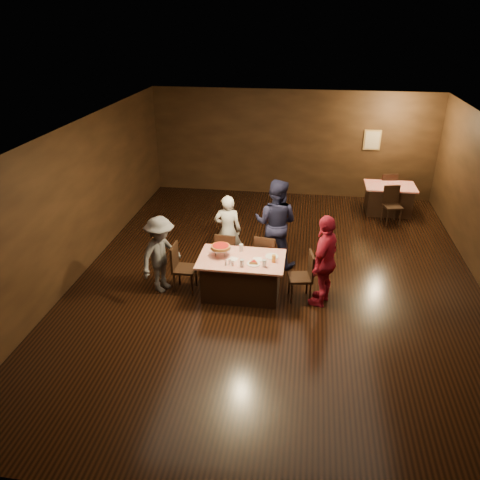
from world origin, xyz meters
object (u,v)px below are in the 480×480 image
chair_far_right (267,255)px  diner_red_shirt (325,261)px  glass_front_right (264,263)px  diner_navy_hoodie (276,223)px  glass_back (241,248)px  back_table (388,199)px  pizza_stand (221,247)px  chair_end_left (185,268)px  glass_amber (274,259)px  diner_white_jacket (228,231)px  chair_back_near (393,206)px  glass_front_left (242,263)px  plate_empty (272,256)px  diner_grey_knit (161,254)px  main_table (241,276)px  chair_back_far (386,188)px  chair_end_right (300,277)px  chair_far_left (227,252)px

chair_far_right → diner_red_shirt: (1.12, -0.81, 0.40)m
chair_far_right → glass_front_right: size_ratio=6.79×
diner_navy_hoodie → glass_back: bearing=72.4°
back_table → pizza_stand: size_ratio=3.42×
back_table → chair_end_left: size_ratio=1.37×
glass_amber → diner_white_jacket: bearing=131.3°
chair_back_near → diner_navy_hoodie: bearing=-150.5°
back_table → glass_front_left: 5.89m
chair_far_right → plate_empty: 0.69m
chair_far_right → chair_end_left: same height
diner_navy_hoodie → diner_grey_knit: bearing=45.8°
chair_back_near → glass_front_left: (-3.25, -4.19, 0.37)m
chair_back_near → glass_amber: (-2.70, -3.94, 0.37)m
back_table → pizza_stand: (-3.70, -4.54, 0.57)m
diner_grey_knit → glass_back: bearing=-51.4°
main_table → back_table: (3.30, 4.59, 0.00)m
pizza_stand → glass_front_left: 0.58m
chair_back_near → chair_back_far: (0.00, 1.30, 0.00)m
chair_end_left → pizza_stand: (0.70, 0.05, 0.48)m
main_table → chair_end_right: 1.10m
main_table → diner_navy_hoodie: (0.53, 1.29, 0.56)m
main_table → glass_front_left: 0.55m
chair_end_right → pizza_stand: 1.57m
chair_back_near → glass_front_left: chair_back_near is taller
glass_front_left → main_table: bearing=99.5°
diner_grey_knit → pizza_stand: bearing=-59.5°
chair_far_left → glass_back: chair_far_left is taller
glass_back → chair_far_right: bearing=45.0°
chair_far_right → plate_empty: chair_far_right is taller
main_table → glass_back: bearing=99.5°
chair_back_near → plate_empty: size_ratio=3.80×
chair_far_left → plate_empty: size_ratio=3.80×
chair_back_far → glass_amber: size_ratio=6.79×
chair_far_right → glass_front_left: (-0.35, -1.05, 0.37)m
main_table → chair_far_left: chair_far_left is taller
chair_end_left → chair_far_right: bearing=-62.7°
main_table → diner_navy_hoodie: 1.50m
chair_back_near → glass_front_right: size_ratio=6.79×
chair_end_left → pizza_stand: size_ratio=2.50×
diner_navy_hoodie → glass_front_left: bearing=85.9°
diner_white_jacket → glass_front_right: (0.91, -1.41, 0.06)m
glass_back → chair_far_left: bearing=127.9°
pizza_stand → back_table: bearing=50.8°
chair_back_far → pizza_stand: pizza_stand is taller
main_table → glass_front_left: (0.05, -0.30, 0.46)m
chair_end_right → main_table: bearing=-100.8°
pizza_stand → glass_back: bearing=35.5°
back_table → diner_grey_knit: bearing=-136.1°
pizza_stand → plate_empty: bearing=6.0°
main_table → glass_front_right: glass_front_right is taller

